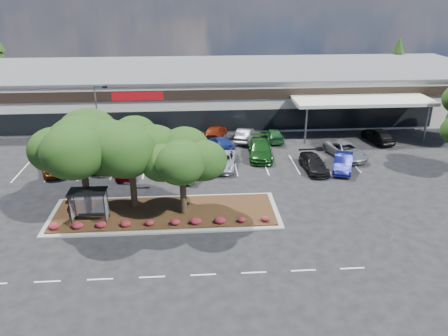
{
  "coord_description": "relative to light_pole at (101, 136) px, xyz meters",
  "views": [
    {
      "loc": [
        0.5,
        -26.67,
        16.92
      ],
      "look_at": [
        2.89,
        6.97,
        2.6
      ],
      "focal_mm": 35.0,
      "sensor_mm": 36.0,
      "label": 1
    }
  ],
  "objects": [
    {
      "name": "car_10",
      "position": [
        -2.14,
        5.71,
        -2.92
      ],
      "size": [
        3.07,
        5.5,
        1.72
      ],
      "primitive_type": "imported",
      "rotation": [
        0.0,
        0.0,
        3.4
      ],
      "color": "brown",
      "rests_on": "ground"
    },
    {
      "name": "car_12",
      "position": [
        11.57,
        5.28,
        -2.98
      ],
      "size": [
        3.32,
        5.85,
        1.6
      ],
      "primitive_type": "imported",
      "rotation": [
        0.0,
        0.0,
        3.35
      ],
      "color": "navy",
      "rests_on": "ground"
    },
    {
      "name": "island_tree_east",
      "position": [
        7.72,
        -8.9,
        -0.27
      ],
      "size": [
        5.8,
        5.8,
        6.5
      ],
      "primitive_type": null,
      "color": "#1C3A11",
      "rests_on": "landscape_island"
    },
    {
      "name": "car_5",
      "position": [
        15.52,
        3.19,
        -2.93
      ],
      "size": [
        2.88,
        6.05,
        1.7
      ],
      "primitive_type": "imported",
      "rotation": [
        0.0,
        0.0,
        -0.09
      ],
      "color": "#144314",
      "rests_on": "ground"
    },
    {
      "name": "shrub_row",
      "position": [
        6.22,
        -10.7,
        -3.27
      ],
      "size": [
        17.0,
        0.8,
        0.5
      ],
      "primitive_type": null,
      "color": "maroon",
      "rests_on": "landscape_island"
    },
    {
      "name": "lane_markings",
      "position": [
        8.08,
        -2.17,
        -3.78
      ],
      "size": [
        33.12,
        20.06,
        0.01
      ],
      "color": "silver",
      "rests_on": "ground"
    },
    {
      "name": "car_17",
      "position": [
        29.75,
        6.92,
        -2.97
      ],
      "size": [
        2.8,
        5.06,
        1.63
      ],
      "primitive_type": "imported",
      "rotation": [
        0.0,
        0.0,
        3.33
      ],
      "color": "black",
      "rests_on": "ground"
    },
    {
      "name": "island_tree_west",
      "position": [
        0.22,
        -8.1,
        0.42
      ],
      "size": [
        7.2,
        7.2,
        7.89
      ],
      "primitive_type": null,
      "color": "#1C3A11",
      "rests_on": "landscape_island"
    },
    {
      "name": "bus_shelter",
      "position": [
        0.72,
        -9.65,
        -1.48
      ],
      "size": [
        2.75,
        1.55,
        2.59
      ],
      "color": "black",
      "rests_on": "landscape_island"
    },
    {
      "name": "retail_store",
      "position": [
        8.28,
        21.31,
        -0.63
      ],
      "size": [
        80.4,
        25.2,
        6.25
      ],
      "color": "silver",
      "rests_on": "ground"
    },
    {
      "name": "car_4",
      "position": [
        11.46,
        0.67,
        -3.04
      ],
      "size": [
        3.3,
        5.65,
        1.48
      ],
      "primitive_type": "imported",
      "rotation": [
        0.0,
        0.0,
        -0.17
      ],
      "color": "#A2A7AF",
      "rests_on": "ground"
    },
    {
      "name": "car_9",
      "position": [
        -2.71,
        6.91,
        -3.0
      ],
      "size": [
        4.3,
        6.19,
        1.57
      ],
      "primitive_type": "imported",
      "rotation": [
        0.0,
        0.0,
        2.81
      ],
      "color": "black",
      "rests_on": "ground"
    },
    {
      "name": "car_14",
      "position": [
        14.46,
        8.39,
        -3.03
      ],
      "size": [
        2.81,
        4.81,
        1.5
      ],
      "primitive_type": "imported",
      "rotation": [
        0.0,
        0.0,
        2.85
      ],
      "color": "slate",
      "rests_on": "ground"
    },
    {
      "name": "light_pole",
      "position": [
        0.0,
        0.0,
        0.0
      ],
      "size": [
        1.42,
        0.72,
        8.61
      ],
      "rotation": [
        0.0,
        0.0,
        -0.28
      ],
      "color": "gray",
      "rests_on": "ground"
    },
    {
      "name": "car_3",
      "position": [
        8.34,
        -1.52,
        -3.06
      ],
      "size": [
        2.91,
        4.62,
        1.44
      ],
      "primitive_type": "imported",
      "rotation": [
        0.0,
        0.0,
        -0.35
      ],
      "color": "#1D4719",
      "rests_on": "ground"
    },
    {
      "name": "ground",
      "position": [
        8.22,
        -12.6,
        -3.78
      ],
      "size": [
        160.0,
        160.0,
        0.0
      ],
      "primitive_type": "plane",
      "color": "black",
      "rests_on": "ground"
    },
    {
      "name": "person_waiting",
      "position": [
        -0.88,
        -9.11,
        -2.54
      ],
      "size": [
        0.75,
        0.52,
        1.97
      ],
      "primitive_type": "imported",
      "rotation": [
        0.0,
        0.0,
        3.08
      ],
      "color": "#594C47",
      "rests_on": "landscape_island"
    },
    {
      "name": "car_2",
      "position": [
        1.88,
        -0.12,
        -2.95
      ],
      "size": [
        2.77,
        5.13,
        1.66
      ],
      "primitive_type": "imported",
      "rotation": [
        0.0,
        0.0,
        0.17
      ],
      "color": "maroon",
      "rests_on": "ground"
    },
    {
      "name": "car_0",
      "position": [
        -5.0,
        0.63,
        -3.11
      ],
      "size": [
        3.94,
        5.32,
        1.34
      ],
      "primitive_type": "imported",
      "rotation": [
        0.0,
        0.0,
        0.4
      ],
      "color": "#672D07",
      "rests_on": "ground"
    },
    {
      "name": "conifer_north_east",
      "position": [
        42.22,
        31.4,
        0.72
      ],
      "size": [
        3.96,
        3.96,
        9.0
      ],
      "primitive_type": "cone",
      "color": "#1C3A11",
      "rests_on": "ground"
    },
    {
      "name": "car_15",
      "position": [
        17.92,
        8.31,
        -3.12
      ],
      "size": [
        1.94,
        4.59,
        1.32
      ],
      "primitive_type": "imported",
      "rotation": [
        0.0,
        0.0,
        3.12
      ],
      "color": "#1D5326",
      "rests_on": "ground"
    },
    {
      "name": "survey_stake",
      "position": [
        22.54,
        -13.6,
        -3.1
      ],
      "size": [
        0.08,
        0.14,
        1.07
      ],
      "color": "tan",
      "rests_on": "ground"
    },
    {
      "name": "car_8",
      "position": [
        23.07,
        -0.85,
        -2.99
      ],
      "size": [
        3.26,
        5.11,
        1.59
      ],
      "primitive_type": "imported",
      "rotation": [
        0.0,
        0.0,
        -0.35
      ],
      "color": "#0D1257",
      "rests_on": "ground"
    },
    {
      "name": "island_tree_mid",
      "position": [
        3.72,
        -7.4,
        0.14
      ],
      "size": [
        6.6,
        6.6,
        7.32
      ],
      "primitive_type": null,
      "color": "#1C3A11",
      "rests_on": "landscape_island"
    },
    {
      "name": "car_6",
      "position": [
        20.22,
        -0.72,
        -3.07
      ],
      "size": [
        2.27,
        5.03,
        1.43
      ],
      "primitive_type": "imported",
      "rotation": [
        0.0,
        0.0,
        0.06
      ],
      "color": "black",
      "rests_on": "ground"
    },
    {
      "name": "landscape_island",
      "position": [
        6.22,
        -8.6,
        -3.66
      ],
      "size": [
        18.0,
        6.0,
        0.26
      ],
      "color": "gray",
      "rests_on": "ground"
    },
    {
      "name": "car_7",
      "position": [
        24.45,
        2.49,
        -3.0
      ],
      "size": [
        3.89,
        6.11,
        1.57
      ],
      "primitive_type": "imported",
      "rotation": [
        0.0,
        0.0,
        0.24
      ],
      "color": "slate",
      "rests_on": "ground"
    },
    {
      "name": "car_11",
      "position": [
        4.37,
        9.21,
        -3.07
      ],
      "size": [
        2.6,
        5.23,
        1.43
      ],
      "primitive_type": "imported",
      "rotation": [
        0.0,
        0.0,
        3.1
      ],
      "color": "black",
      "rests_on": "ground"
    },
    {
      "name": "car_13",
      "position": [
        11.14,
        9.59,
        -3.02
      ],
      "size": [
        3.46,
        5.64,
        1.53
      ],
      "primitive_type": "imported",
      "rotation": [
        0.0,
        0.0,
        2.87
      ],
      "color": "#641B09",
      "rests_on": "ground"
    },
    {
      "name": "conifer_north_west",
      "position": [
        -21.78,
        33.4,
        1.22
      ],
      "size": [
        4.4,
        4.4,
        10.0
      ],
      "primitive_type": "cone",
      "color": "#1C3A11",
      "rests_on": "ground"
    },
    {
      "name": "car_1",
      "position": [
        -0.45,
        1.98,
        -2.96
      ],
      "size": [
        3.03,
        6.03,
        1.64
      ],
      "primitive_type": "imported",
      "rotation": [
        0.0,
        0.0,
        0.05
      ],
      "color": "#1A4921",
      "rests_on": "ground"
    }
  ]
}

